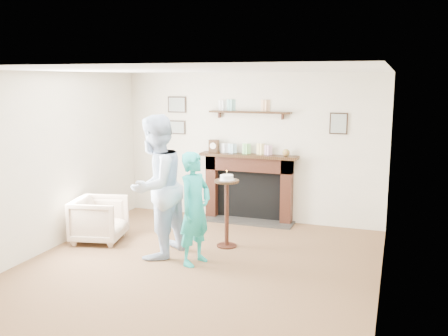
{
  "coord_description": "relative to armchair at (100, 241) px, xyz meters",
  "views": [
    {
      "loc": [
        2.35,
        -5.56,
        2.4
      ],
      "look_at": [
        0.08,
        0.9,
        1.17
      ],
      "focal_mm": 40.0,
      "sensor_mm": 36.0,
      "label": 1
    }
  ],
  "objects": [
    {
      "name": "ground",
      "position": [
        1.78,
        -0.6,
        0.0
      ],
      "size": [
        5.0,
        5.0,
        0.0
      ],
      "primitive_type": "plane",
      "color": "brown",
      "rests_on": "ground"
    },
    {
      "name": "room_shell",
      "position": [
        1.78,
        0.1,
        1.62
      ],
      "size": [
        4.54,
        5.02,
        2.52
      ],
      "color": "beige",
      "rests_on": "ground"
    },
    {
      "name": "armchair",
      "position": [
        0.0,
        0.0,
        0.0
      ],
      "size": [
        0.86,
        0.84,
        0.66
      ],
      "primitive_type": "imported",
      "rotation": [
        0.0,
        0.0,
        1.79
      ],
      "color": "tan",
      "rests_on": "ground"
    },
    {
      "name": "man",
      "position": [
        1.1,
        -0.28,
        0.0
      ],
      "size": [
        0.84,
        1.02,
        1.93
      ],
      "primitive_type": "imported",
      "rotation": [
        0.0,
        0.0,
        -1.69
      ],
      "color": "silver",
      "rests_on": "ground"
    },
    {
      "name": "woman",
      "position": [
        1.7,
        -0.37,
        0.0
      ],
      "size": [
        0.49,
        0.62,
        1.48
      ],
      "primitive_type": "imported",
      "rotation": [
        0.0,
        0.0,
        1.3
      ],
      "color": "#20A4B7",
      "rests_on": "ground"
    },
    {
      "name": "pedestal_table",
      "position": [
        1.87,
        0.39,
        0.69
      ],
      "size": [
        0.35,
        0.35,
        1.12
      ],
      "color": "black",
      "rests_on": "ground"
    }
  ]
}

